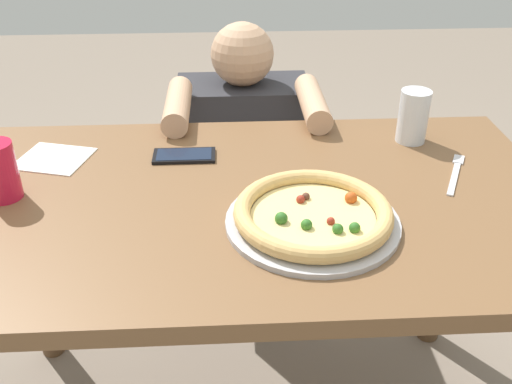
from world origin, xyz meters
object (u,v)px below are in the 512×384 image
Objects in this scene: pizza_near at (313,215)px; cell_phone at (184,156)px; fork at (455,172)px; water_cup_clear at (413,116)px; diner_seated at (244,180)px.

cell_phone is (-0.27, 0.31, -0.02)m from pizza_near.
water_cup_clear is at bearing 108.01° from fork.
diner_seated is at bearing 135.71° from water_cup_clear.
diner_seated reaches higher than cell_phone.
fork is at bearing -50.88° from diner_seated.
water_cup_clear reaches higher than pizza_near.
diner_seated reaches higher than water_cup_clear.
cell_phone is (-0.63, 0.11, 0.00)m from fork.
diner_seated reaches higher than pizza_near.
fork is (0.36, 0.19, -0.02)m from pizza_near.
fork is (0.06, -0.18, -0.07)m from water_cup_clear.
pizza_near reaches higher than fork.
cell_phone reaches higher than fork.
water_cup_clear is 0.14× the size of diner_seated.
fork is at bearing 28.22° from pizza_near.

